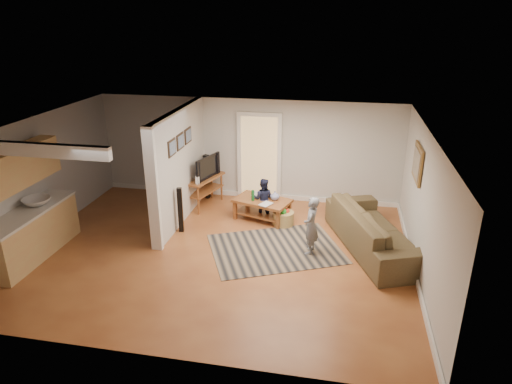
% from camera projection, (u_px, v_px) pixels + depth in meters
% --- Properties ---
extents(ground, '(7.50, 7.50, 0.00)m').
position_uv_depth(ground, '(217.00, 252.00, 9.00)').
color(ground, brown).
rests_on(ground, ground).
extents(room_shell, '(7.54, 6.02, 2.52)m').
position_uv_depth(room_shell, '(169.00, 172.00, 9.05)').
color(room_shell, silver).
rests_on(room_shell, ground).
extents(area_rug, '(3.04, 2.71, 0.01)m').
position_uv_depth(area_rug, '(276.00, 249.00, 9.12)').
color(area_rug, black).
rests_on(area_rug, ground).
extents(sofa, '(2.05, 3.02, 0.82)m').
position_uv_depth(sofa, '(373.00, 248.00, 9.15)').
color(sofa, '#453622').
rests_on(sofa, ground).
extents(coffee_table, '(1.40, 1.07, 0.73)m').
position_uv_depth(coffee_table, '(263.00, 204.00, 10.30)').
color(coffee_table, brown).
rests_on(coffee_table, ground).
extents(tv_console, '(0.76, 1.24, 1.00)m').
position_uv_depth(tv_console, '(205.00, 180.00, 10.92)').
color(tv_console, brown).
rests_on(tv_console, ground).
extents(speaker_left, '(0.12, 0.12, 1.00)m').
position_uv_depth(speaker_left, '(180.00, 210.00, 9.68)').
color(speaker_left, black).
rests_on(speaker_left, ground).
extents(speaker_right, '(0.15, 0.15, 1.14)m').
position_uv_depth(speaker_right, '(207.00, 177.00, 11.44)').
color(speaker_right, black).
rests_on(speaker_right, ground).
extents(toy_basket, '(0.47, 0.47, 0.41)m').
position_uv_depth(toy_basket, '(283.00, 217.00, 10.11)').
color(toy_basket, '#A37E46').
rests_on(toy_basket, ground).
extents(child, '(0.33, 0.46, 1.17)m').
position_uv_depth(child, '(310.00, 252.00, 8.99)').
color(child, slate).
rests_on(child, ground).
extents(toddler, '(0.49, 0.39, 0.96)m').
position_uv_depth(toddler, '(263.00, 218.00, 10.49)').
color(toddler, '#1C203B').
rests_on(toddler, ground).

